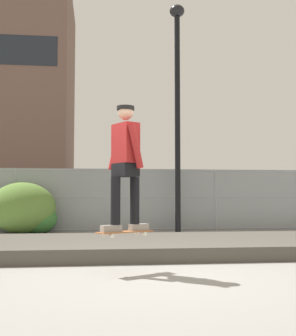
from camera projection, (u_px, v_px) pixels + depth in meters
ground_plane at (147, 276)px, 5.70m from camera, size 120.00×120.00×0.00m
gravel_berm at (131, 246)px, 8.12m from camera, size 10.42×3.04×0.24m
skateboard at (125, 232)px, 5.87m from camera, size 0.79×0.57×0.07m
skater at (125, 159)px, 5.94m from camera, size 0.68×0.62×1.71m
chain_fence at (118, 200)px, 13.06m from camera, size 17.94×0.06×1.85m
street_lamp at (177, 89)px, 12.98m from camera, size 0.44×0.44×6.73m
parked_car_mid at (138, 202)px, 16.27m from camera, size 4.40×1.96×1.66m
shrub_center at (22, 208)px, 12.30m from camera, size 1.84×1.51×1.42m
shrub_right at (38, 219)px, 12.32m from camera, size 1.05×0.86×0.81m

